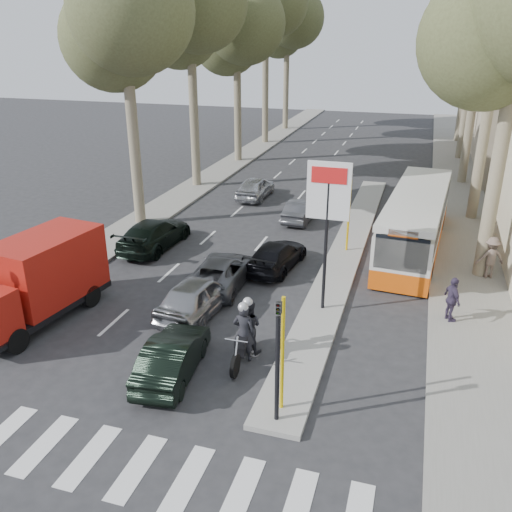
# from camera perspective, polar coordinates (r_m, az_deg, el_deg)

# --- Properties ---
(ground) EXTENTS (120.00, 120.00, 0.00)m
(ground) POSITION_cam_1_polar(r_m,az_deg,el_deg) (17.01, -7.34, -11.92)
(ground) COLOR #28282B
(ground) RESTS_ON ground
(sidewalk_right) EXTENTS (3.20, 70.00, 0.12)m
(sidewalk_right) POSITION_cam_1_polar(r_m,az_deg,el_deg) (38.92, 20.40, 6.96)
(sidewalk_right) COLOR gray
(sidewalk_right) RESTS_ON ground
(median_left) EXTENTS (2.40, 64.00, 0.12)m
(median_left) POSITION_cam_1_polar(r_m,az_deg,el_deg) (44.08, -2.00, 10.04)
(median_left) COLOR gray
(median_left) RESTS_ON ground
(traffic_island) EXTENTS (1.50, 26.00, 0.16)m
(traffic_island) POSITION_cam_1_polar(r_m,az_deg,el_deg) (25.65, 9.48, 0.49)
(traffic_island) COLOR gray
(traffic_island) RESTS_ON ground
(billboard) EXTENTS (1.50, 12.10, 5.60)m
(billboard) POSITION_cam_1_polar(r_m,az_deg,el_deg) (18.82, 7.51, 4.17)
(billboard) COLOR yellow
(billboard) RESTS_ON ground
(traffic_light_island) EXTENTS (0.16, 0.41, 3.60)m
(traffic_light_island) POSITION_cam_1_polar(r_m,az_deg,el_deg) (13.52, 2.31, -9.07)
(traffic_light_island) COLOR black
(traffic_light_island) RESTS_ON ground
(tree_l_a) EXTENTS (7.40, 7.20, 14.10)m
(tree_l_a) POSITION_cam_1_polar(r_m,az_deg,el_deg) (28.46, -13.47, 23.60)
(tree_l_a) COLOR #6B604C
(tree_l_a) RESTS_ON ground
(tree_l_b) EXTENTS (7.40, 7.20, 14.88)m
(tree_l_b) POSITION_cam_1_polar(r_m,az_deg,el_deg) (35.71, -6.76, 24.79)
(tree_l_b) COLOR #6B604C
(tree_l_b) RESTS_ON ground
(tree_l_c) EXTENTS (7.40, 7.20, 13.71)m
(tree_l_c) POSITION_cam_1_polar(r_m,az_deg,el_deg) (43.08, -1.83, 23.13)
(tree_l_c) COLOR #6B604C
(tree_l_c) RESTS_ON ground
(tree_l_d) EXTENTS (7.40, 7.20, 15.66)m
(tree_l_d) POSITION_cam_1_polar(r_m,az_deg,el_deg) (50.79, 1.24, 24.98)
(tree_l_d) COLOR #6B604C
(tree_l_d) RESTS_ON ground
(tree_l_e) EXTENTS (7.40, 7.20, 14.49)m
(tree_l_e) POSITION_cam_1_polar(r_m,az_deg,el_deg) (58.50, 3.49, 23.61)
(tree_l_e) COLOR #6B604C
(tree_l_e) RESTS_ON ground
(tree_r_c) EXTENTS (7.40, 7.20, 13.32)m
(tree_r_c) POSITION_cam_1_polar(r_m,az_deg,el_deg) (38.88, 23.04, 21.07)
(tree_r_c) COLOR #6B604C
(tree_r_c) RESTS_ON ground
(tree_r_d) EXTENTS (7.40, 7.20, 14.88)m
(tree_r_d) POSITION_cam_1_polar(r_m,az_deg,el_deg) (46.89, 22.66, 22.79)
(tree_r_d) COLOR #6B604C
(tree_r_d) RESTS_ON ground
(tree_r_e) EXTENTS (7.40, 7.20, 14.10)m
(tree_r_e) POSITION_cam_1_polar(r_m,az_deg,el_deg) (54.86, 22.04, 21.88)
(tree_r_e) COLOR #6B604C
(tree_r_e) RESTS_ON ground
(silver_hatchback) EXTENTS (2.12, 4.36, 1.43)m
(silver_hatchback) POSITION_cam_1_polar(r_m,az_deg,el_deg) (19.85, -6.16, -4.10)
(silver_hatchback) COLOR gray
(silver_hatchback) RESTS_ON ground
(dark_hatchback) EXTENTS (1.76, 3.94, 1.26)m
(dark_hatchback) POSITION_cam_1_polar(r_m,az_deg,el_deg) (16.58, -8.78, -10.41)
(dark_hatchback) COLOR black
(dark_hatchback) RESTS_ON ground
(queue_car_a) EXTENTS (2.15, 4.44, 1.22)m
(queue_car_a) POSITION_cam_1_polar(r_m,az_deg,el_deg) (21.92, -3.68, -1.65)
(queue_car_a) COLOR #47494E
(queue_car_a) RESTS_ON ground
(queue_car_b) EXTENTS (2.15, 4.28, 1.19)m
(queue_car_b) POSITION_cam_1_polar(r_m,az_deg,el_deg) (23.50, 2.17, 0.06)
(queue_car_b) COLOR black
(queue_car_b) RESTS_ON ground
(queue_car_c) EXTENTS (1.66, 3.98, 1.35)m
(queue_car_c) POSITION_cam_1_polar(r_m,az_deg,el_deg) (33.73, -0.06, 7.23)
(queue_car_c) COLOR #AEB0B6
(queue_car_c) RESTS_ON ground
(queue_car_d) EXTENTS (1.41, 3.62, 1.18)m
(queue_car_d) POSITION_cam_1_polar(r_m,az_deg,el_deg) (29.68, 4.75, 4.83)
(queue_car_d) COLOR #45464C
(queue_car_d) RESTS_ON ground
(queue_car_e) EXTENTS (2.12, 4.85, 1.39)m
(queue_car_e) POSITION_cam_1_polar(r_m,az_deg,el_deg) (26.18, -10.66, 2.30)
(queue_car_e) COLOR black
(queue_car_e) RESTS_ON ground
(red_truck) EXTENTS (2.79, 5.78, 2.97)m
(red_truck) POSITION_cam_1_polar(r_m,az_deg,el_deg) (20.47, -22.04, -2.24)
(red_truck) COLOR black
(red_truck) RESTS_ON ground
(city_bus) EXTENTS (3.10, 10.72, 2.79)m
(city_bus) POSITION_cam_1_polar(r_m,az_deg,el_deg) (26.34, 16.48, 3.66)
(city_bus) COLOR #DC510C
(city_bus) RESTS_ON ground
(motorcycle) EXTENTS (0.88, 2.43, 2.07)m
(motorcycle) POSITION_cam_1_polar(r_m,az_deg,el_deg) (17.04, -1.08, -7.90)
(motorcycle) COLOR black
(motorcycle) RESTS_ON ground
(pedestrian_near) EXTENTS (0.85, 1.07, 1.65)m
(pedestrian_near) POSITION_cam_1_polar(r_m,az_deg,el_deg) (20.12, 19.95, -4.32)
(pedestrian_near) COLOR #413550
(pedestrian_near) RESTS_ON sidewalk_right
(pedestrian_far) EXTENTS (1.25, 0.87, 1.77)m
(pedestrian_far) POSITION_cam_1_polar(r_m,az_deg,el_deg) (24.22, 23.45, -0.13)
(pedestrian_far) COLOR #6C5B51
(pedestrian_far) RESTS_ON sidewalk_right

